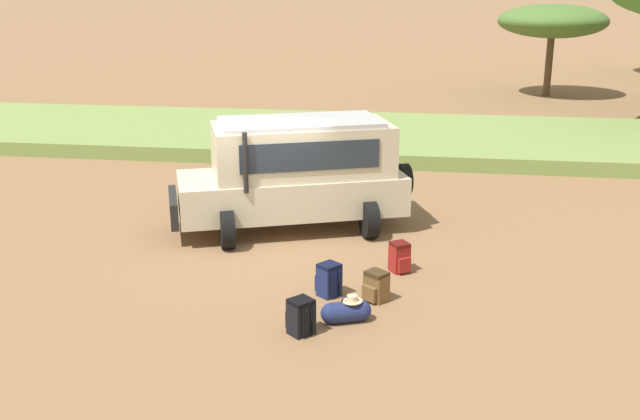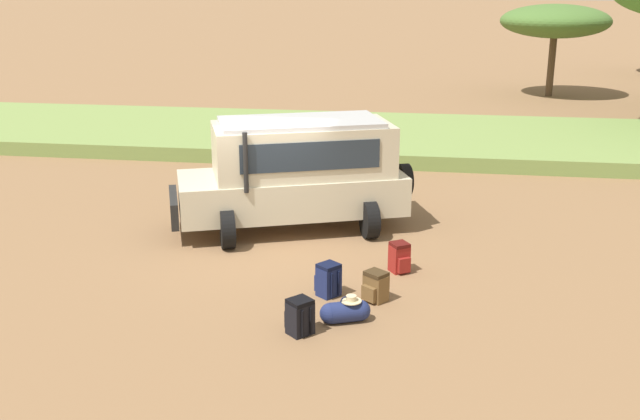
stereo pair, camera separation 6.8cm
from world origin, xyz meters
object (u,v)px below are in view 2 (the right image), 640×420
object	(u,v)px
backpack_beside_front_wheel	(400,258)
acacia_tree_far_left	(555,21)
backpack_near_rear_wheel	(328,280)
backpack_cluster_center	(375,287)
backpack_outermost	(300,317)
safari_vehicle	(296,172)
duffel_bag_low_black_case	(345,311)

from	to	relation	value
backpack_beside_front_wheel	acacia_tree_far_left	bearing A→B (deg)	75.69
backpack_near_rear_wheel	acacia_tree_far_left	world-z (taller)	acacia_tree_far_left
backpack_cluster_center	backpack_outermost	bearing A→B (deg)	-127.17
safari_vehicle	acacia_tree_far_left	xyz separation A→B (m)	(8.18, 20.42, 2.08)
backpack_beside_front_wheel	backpack_outermost	xyz separation A→B (m)	(-1.42, -2.82, 0.00)
backpack_beside_front_wheel	acacia_tree_far_left	xyz separation A→B (m)	(5.79, 22.68, 3.10)
backpack_outermost	acacia_tree_far_left	distance (m)	26.68
backpack_beside_front_wheel	backpack_cluster_center	world-z (taller)	backpack_beside_front_wheel
backpack_cluster_center	acacia_tree_far_left	bearing A→B (deg)	75.71
backpack_beside_front_wheel	backpack_cluster_center	size ratio (longest dim) A/B	1.08
backpack_near_rear_wheel	acacia_tree_far_left	bearing A→B (deg)	73.78
safari_vehicle	backpack_cluster_center	size ratio (longest dim) A/B	10.14
safari_vehicle	backpack_beside_front_wheel	bearing A→B (deg)	-43.33
backpack_cluster_center	duffel_bag_low_black_case	bearing A→B (deg)	-114.83
backpack_near_rear_wheel	duffel_bag_low_black_case	size ratio (longest dim) A/B	0.73
backpack_beside_front_wheel	backpack_near_rear_wheel	distance (m)	1.76
backpack_beside_front_wheel	backpack_outermost	size ratio (longest dim) A/B	0.99
backpack_beside_front_wheel	backpack_cluster_center	distance (m)	1.44
safari_vehicle	duffel_bag_low_black_case	size ratio (longest dim) A/B	6.68
backpack_beside_front_wheel	acacia_tree_far_left	distance (m)	23.61
backpack_cluster_center	duffel_bag_low_black_case	distance (m)	1.00
backpack_cluster_center	backpack_near_rear_wheel	xyz separation A→B (m)	(-0.84, 0.10, 0.03)
safari_vehicle	backpack_near_rear_wheel	bearing A→B (deg)	-71.23
duffel_bag_low_black_case	backpack_beside_front_wheel	bearing A→B (deg)	71.64
backpack_beside_front_wheel	acacia_tree_far_left	world-z (taller)	acacia_tree_far_left
safari_vehicle	backpack_beside_front_wheel	world-z (taller)	safari_vehicle
backpack_outermost	duffel_bag_low_black_case	distance (m)	0.85
backpack_near_rear_wheel	safari_vehicle	bearing A→B (deg)	108.77
backpack_beside_front_wheel	backpack_outermost	world-z (taller)	backpack_outermost
backpack_near_rear_wheel	acacia_tree_far_left	size ratio (longest dim) A/B	0.12
safari_vehicle	backpack_near_rear_wheel	size ratio (longest dim) A/B	9.10
backpack_beside_front_wheel	duffel_bag_low_black_case	size ratio (longest dim) A/B	0.71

